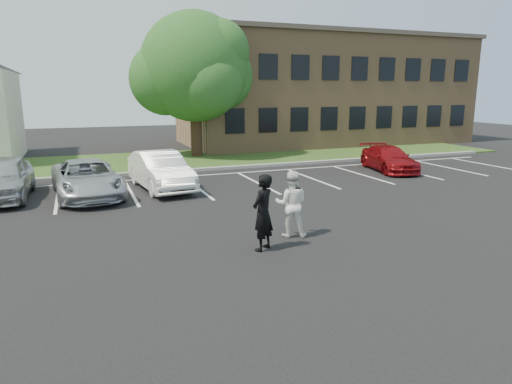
% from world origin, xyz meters
% --- Properties ---
extents(ground_plane, '(90.00, 90.00, 0.00)m').
position_xyz_m(ground_plane, '(0.00, 0.00, 0.00)').
color(ground_plane, black).
rests_on(ground_plane, ground).
extents(curb, '(40.00, 0.30, 0.15)m').
position_xyz_m(curb, '(0.00, 12.00, 0.07)').
color(curb, gray).
rests_on(curb, ground).
extents(grass_strip, '(44.00, 8.00, 0.08)m').
position_xyz_m(grass_strip, '(0.00, 16.00, 0.04)').
color(grass_strip, '#244218').
rests_on(grass_strip, ground).
extents(stall_lines, '(34.00, 5.36, 0.01)m').
position_xyz_m(stall_lines, '(1.40, 8.95, 0.01)').
color(stall_lines, silver).
rests_on(stall_lines, ground).
extents(office_building, '(22.40, 10.40, 8.30)m').
position_xyz_m(office_building, '(14.00, 21.99, 4.16)').
color(office_building, '#9D7853').
rests_on(office_building, ground).
extents(tree, '(7.80, 7.20, 8.80)m').
position_xyz_m(tree, '(2.37, 17.22, 5.35)').
color(tree, black).
rests_on(tree, ground).
extents(man_black_suit, '(0.88, 0.83, 2.03)m').
position_xyz_m(man_black_suit, '(-0.34, -0.37, 1.01)').
color(man_black_suit, black).
rests_on(man_black_suit, ground).
extents(man_white_shirt, '(1.15, 1.06, 1.91)m').
position_xyz_m(man_white_shirt, '(0.85, 0.40, 0.95)').
color(man_white_shirt, white).
rests_on(man_white_shirt, ground).
extents(car_silver_west, '(2.13, 4.92, 1.65)m').
position_xyz_m(car_silver_west, '(-7.52, 8.63, 0.83)').
color(car_silver_west, '#B4B5BA').
rests_on(car_silver_west, ground).
extents(car_silver_minivan, '(2.85, 5.39, 1.44)m').
position_xyz_m(car_silver_minivan, '(-4.46, 7.87, 0.72)').
color(car_silver_minivan, '#B9BCC2').
rests_on(car_silver_minivan, ground).
extents(car_white_sedan, '(2.27, 4.99, 1.59)m').
position_xyz_m(car_white_sedan, '(-1.51, 8.25, 0.79)').
color(car_white_sedan, white).
rests_on(car_white_sedan, ground).
extents(car_red_compact, '(2.63, 4.64, 1.27)m').
position_xyz_m(car_red_compact, '(10.37, 8.47, 0.63)').
color(car_red_compact, maroon).
rests_on(car_red_compact, ground).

